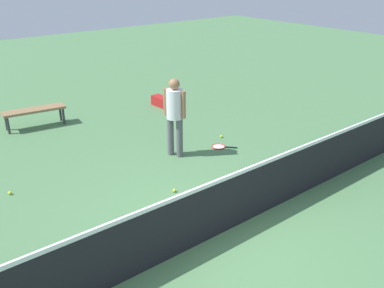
{
  "coord_description": "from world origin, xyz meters",
  "views": [
    {
      "loc": [
        3.8,
        4.12,
        3.93
      ],
      "look_at": [
        -0.65,
        -1.38,
        0.9
      ],
      "focal_mm": 40.64,
      "sensor_mm": 36.0,
      "label": 1
    }
  ],
  "objects_px": {
    "tennis_ball_by_net": "(221,136)",
    "tennis_ball_midcourt": "(174,191)",
    "player_near_side": "(175,111)",
    "equipment_bag": "(164,102)",
    "tennis_ball_near_player": "(10,193)",
    "tennis_ball_stray_left": "(164,232)",
    "courtside_bench": "(34,111)",
    "tennis_racket_near_player": "(220,147)",
    "tennis_ball_baseline": "(277,168)"
  },
  "relations": [
    {
      "from": "tennis_ball_baseline",
      "to": "courtside_bench",
      "type": "relative_size",
      "value": 0.04
    },
    {
      "from": "player_near_side",
      "to": "tennis_ball_baseline",
      "type": "xyz_separation_m",
      "value": [
        -1.18,
        1.83,
        -0.98
      ]
    },
    {
      "from": "tennis_racket_near_player",
      "to": "tennis_ball_baseline",
      "type": "height_order",
      "value": "tennis_ball_baseline"
    },
    {
      "from": "tennis_racket_near_player",
      "to": "courtside_bench",
      "type": "height_order",
      "value": "courtside_bench"
    },
    {
      "from": "tennis_racket_near_player",
      "to": "equipment_bag",
      "type": "bearing_deg",
      "value": -102.56
    },
    {
      "from": "tennis_ball_near_player",
      "to": "tennis_ball_midcourt",
      "type": "bearing_deg",
      "value": 142.77
    },
    {
      "from": "tennis_racket_near_player",
      "to": "tennis_ball_baseline",
      "type": "distance_m",
      "value": 1.56
    },
    {
      "from": "tennis_ball_midcourt",
      "to": "tennis_ball_baseline",
      "type": "distance_m",
      "value": 2.24
    },
    {
      "from": "tennis_ball_stray_left",
      "to": "tennis_racket_near_player",
      "type": "bearing_deg",
      "value": -146.41
    },
    {
      "from": "tennis_ball_stray_left",
      "to": "tennis_ball_by_net",
      "type": "bearing_deg",
      "value": -144.98
    },
    {
      "from": "tennis_ball_midcourt",
      "to": "equipment_bag",
      "type": "bearing_deg",
      "value": -123.37
    },
    {
      "from": "tennis_ball_near_player",
      "to": "tennis_ball_stray_left",
      "type": "bearing_deg",
      "value": 117.9
    },
    {
      "from": "tennis_racket_near_player",
      "to": "tennis_ball_midcourt",
      "type": "distance_m",
      "value": 2.26
    },
    {
      "from": "player_near_side",
      "to": "tennis_racket_near_player",
      "type": "relative_size",
      "value": 3.08
    },
    {
      "from": "player_near_side",
      "to": "tennis_ball_by_net",
      "type": "relative_size",
      "value": 25.76
    },
    {
      "from": "tennis_ball_near_player",
      "to": "tennis_ball_by_net",
      "type": "height_order",
      "value": "same"
    },
    {
      "from": "tennis_ball_stray_left",
      "to": "courtside_bench",
      "type": "relative_size",
      "value": 0.04
    },
    {
      "from": "tennis_racket_near_player",
      "to": "tennis_ball_near_player",
      "type": "relative_size",
      "value": 8.38
    },
    {
      "from": "tennis_ball_near_player",
      "to": "equipment_bag",
      "type": "xyz_separation_m",
      "value": [
        -5.09,
        -2.35,
        0.11
      ]
    },
    {
      "from": "tennis_ball_stray_left",
      "to": "equipment_bag",
      "type": "xyz_separation_m",
      "value": [
        -3.64,
        -5.09,
        0.11
      ]
    },
    {
      "from": "tennis_racket_near_player",
      "to": "tennis_ball_near_player",
      "type": "bearing_deg",
      "value": -10.27
    },
    {
      "from": "tennis_ball_near_player",
      "to": "equipment_bag",
      "type": "height_order",
      "value": "equipment_bag"
    },
    {
      "from": "tennis_ball_by_net",
      "to": "tennis_ball_stray_left",
      "type": "xyz_separation_m",
      "value": [
        3.35,
        2.35,
        0.0
      ]
    },
    {
      "from": "tennis_ball_near_player",
      "to": "tennis_ball_midcourt",
      "type": "xyz_separation_m",
      "value": [
        -2.37,
        1.8,
        0.0
      ]
    },
    {
      "from": "tennis_ball_midcourt",
      "to": "equipment_bag",
      "type": "relative_size",
      "value": 0.08
    },
    {
      "from": "player_near_side",
      "to": "tennis_ball_midcourt",
      "type": "xyz_separation_m",
      "value": [
        0.99,
        1.28,
        -0.98
      ]
    },
    {
      "from": "tennis_ball_by_net",
      "to": "equipment_bag",
      "type": "relative_size",
      "value": 0.08
    },
    {
      "from": "tennis_ball_baseline",
      "to": "tennis_ball_stray_left",
      "type": "xyz_separation_m",
      "value": [
        3.08,
        0.4,
        0.0
      ]
    },
    {
      "from": "equipment_bag",
      "to": "player_near_side",
      "type": "bearing_deg",
      "value": 58.67
    },
    {
      "from": "player_near_side",
      "to": "tennis_ball_near_player",
      "type": "bearing_deg",
      "value": -8.69
    },
    {
      "from": "tennis_ball_near_player",
      "to": "courtside_bench",
      "type": "xyz_separation_m",
      "value": [
        -1.65,
        -3.08,
        0.38
      ]
    },
    {
      "from": "equipment_bag",
      "to": "tennis_ball_baseline",
      "type": "bearing_deg",
      "value": 83.23
    },
    {
      "from": "courtside_bench",
      "to": "equipment_bag",
      "type": "distance_m",
      "value": 3.53
    },
    {
      "from": "player_near_side",
      "to": "equipment_bag",
      "type": "relative_size",
      "value": 2.1
    },
    {
      "from": "tennis_ball_by_net",
      "to": "courtside_bench",
      "type": "bearing_deg",
      "value": -47.81
    },
    {
      "from": "tennis_ball_stray_left",
      "to": "equipment_bag",
      "type": "relative_size",
      "value": 0.08
    },
    {
      "from": "tennis_ball_by_net",
      "to": "tennis_ball_midcourt",
      "type": "bearing_deg",
      "value": 29.77
    },
    {
      "from": "tennis_ball_stray_left",
      "to": "player_near_side",
      "type": "bearing_deg",
      "value": -130.33
    },
    {
      "from": "tennis_ball_baseline",
      "to": "tennis_ball_stray_left",
      "type": "height_order",
      "value": "same"
    },
    {
      "from": "tennis_racket_near_player",
      "to": "tennis_ball_stray_left",
      "type": "distance_m",
      "value": 3.53
    },
    {
      "from": "player_near_side",
      "to": "tennis_ball_stray_left",
      "type": "distance_m",
      "value": 3.09
    },
    {
      "from": "tennis_ball_by_net",
      "to": "tennis_ball_baseline",
      "type": "distance_m",
      "value": 1.96
    },
    {
      "from": "tennis_ball_near_player",
      "to": "tennis_ball_baseline",
      "type": "relative_size",
      "value": 1.0
    },
    {
      "from": "tennis_ball_by_net",
      "to": "courtside_bench",
      "type": "xyz_separation_m",
      "value": [
        3.15,
        -3.48,
        0.38
      ]
    },
    {
      "from": "tennis_ball_by_net",
      "to": "tennis_ball_midcourt",
      "type": "relative_size",
      "value": 1.0
    },
    {
      "from": "tennis_ball_by_net",
      "to": "courtside_bench",
      "type": "distance_m",
      "value": 4.71
    },
    {
      "from": "tennis_ball_stray_left",
      "to": "courtside_bench",
      "type": "xyz_separation_m",
      "value": [
        -0.19,
        -5.83,
        0.38
      ]
    },
    {
      "from": "player_near_side",
      "to": "tennis_ball_near_player",
      "type": "xyz_separation_m",
      "value": [
        3.35,
        -0.51,
        -0.98
      ]
    },
    {
      "from": "player_near_side",
      "to": "equipment_bag",
      "type": "xyz_separation_m",
      "value": [
        -1.74,
        -2.86,
        -0.87
      ]
    },
    {
      "from": "tennis_racket_near_player",
      "to": "courtside_bench",
      "type": "relative_size",
      "value": 0.36
    }
  ]
}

